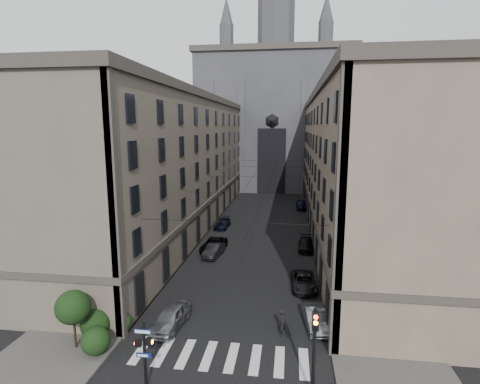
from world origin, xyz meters
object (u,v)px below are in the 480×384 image
at_px(pedestrian_signal_left, 144,351).
at_px(car_left_far, 223,223).
at_px(gothic_tower, 275,112).
at_px(car_right_far, 302,205).
at_px(car_right_midnear, 304,281).
at_px(car_right_midfar, 306,244).
at_px(car_left_midnear, 214,250).
at_px(car_left_midfar, 214,245).
at_px(pedestrian, 283,323).
at_px(traffic_light_right, 314,343).
at_px(car_left_near, 171,317).
at_px(car_right_near, 315,318).

bearing_deg(pedestrian_signal_left, car_left_far, 93.21).
distance_m(gothic_tower, car_left_far, 43.67).
xyz_separation_m(car_left_far, car_right_far, (11.60, 13.89, 0.15)).
height_order(gothic_tower, car_right_midnear, gothic_tower).
height_order(gothic_tower, car_right_far, gothic_tower).
bearing_deg(car_right_midfar, gothic_tower, 98.94).
height_order(car_left_far, car_right_far, car_right_far).
distance_m(car_left_midnear, car_right_midnear, 12.12).
xyz_separation_m(car_left_midfar, pedestrian, (8.45, -17.00, 0.24)).
relative_size(traffic_light_right, car_right_midfar, 1.13).
relative_size(pedestrian_signal_left, pedestrian, 2.09).
xyz_separation_m(car_left_near, car_right_midnear, (9.75, 7.99, -0.11)).
distance_m(car_left_near, car_right_far, 42.35).
distance_m(traffic_light_right, car_right_near, 8.02).
distance_m(traffic_light_right, car_left_near, 11.82).
bearing_deg(car_left_midfar, car_left_near, -84.95).
xyz_separation_m(car_left_near, car_left_midnear, (0.01, 15.20, -0.07)).
height_order(car_right_near, car_right_midnear, car_right_near).
relative_size(car_left_midnear, car_right_far, 0.90).
bearing_deg(car_right_far, pedestrian, -94.41).
xyz_separation_m(pedestrian_signal_left, traffic_light_right, (9.11, 0.42, 0.97)).
distance_m(pedestrian_signal_left, car_left_near, 6.72).
bearing_deg(car_right_midfar, traffic_light_right, -89.79).
relative_size(car_right_midfar, car_right_far, 0.98).
relative_size(car_left_far, car_right_midfar, 0.97).
relative_size(traffic_light_right, car_left_midnear, 1.24).
distance_m(traffic_light_right, car_left_far, 35.11).
xyz_separation_m(car_left_far, car_right_near, (11.60, -25.68, 0.04)).
bearing_deg(traffic_light_right, car_right_midnear, 90.26).
height_order(pedestrian_signal_left, car_right_midfar, pedestrian_signal_left).
bearing_deg(pedestrian, car_left_far, 29.14).
height_order(pedestrian_signal_left, car_left_far, pedestrian_signal_left).
xyz_separation_m(traffic_light_right, car_right_midnear, (-0.06, 14.07, -2.64)).
bearing_deg(car_right_far, car_left_midfar, -115.31).
bearing_deg(car_right_midfar, pedestrian, -95.47).
xyz_separation_m(gothic_tower, pedestrian, (3.86, -66.96, -16.84)).
height_order(car_left_midfar, car_right_near, car_left_midfar).
height_order(traffic_light_right, car_left_midnear, traffic_light_right).
bearing_deg(pedestrian_signal_left, car_left_near, 96.15).
distance_m(car_left_midnear, pedestrian, 17.21).
relative_size(traffic_light_right, car_right_far, 1.11).
bearing_deg(pedestrian_signal_left, car_right_midfar, 69.10).
distance_m(gothic_tower, car_right_near, 67.96).
bearing_deg(gothic_tower, car_right_near, -84.59).
xyz_separation_m(pedestrian_signal_left, car_right_midnear, (9.05, 14.49, -1.67)).
bearing_deg(traffic_light_right, car_left_midfar, 113.82).
height_order(pedestrian_signal_left, pedestrian, pedestrian_signal_left).
height_order(gothic_tower, pedestrian, gothic_tower).
distance_m(traffic_light_right, car_right_midnear, 14.31).
height_order(car_left_near, car_right_near, car_left_near).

